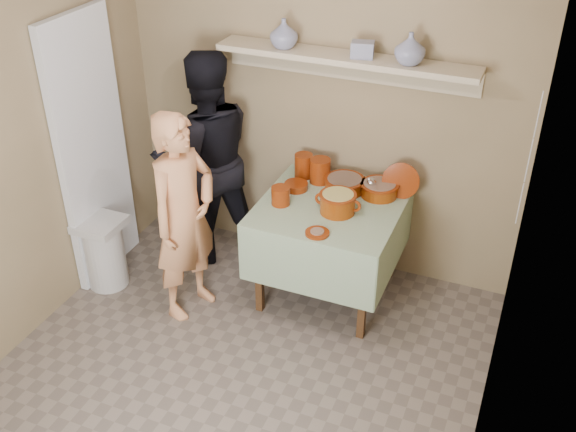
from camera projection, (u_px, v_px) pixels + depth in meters
The scene contains 22 objects.
ground at pixel (219, 401), 4.16m from camera, with size 3.50×3.50×0.00m, color #6A5D53.
tile_panel at pixel (93, 152), 4.85m from camera, with size 0.06×0.70×2.00m, color silver.
plate_stack_a at pixel (304, 166), 4.99m from camera, with size 0.14×0.14×0.18m, color #671E05.
plate_stack_b at pixel (320, 171), 4.92m from camera, with size 0.15×0.15×0.18m, color #671E05.
bowl_stack at pixel (281, 196), 4.66m from camera, with size 0.13×0.13×0.13m, color #671E05.
empty_bowl at pixel (296, 186), 4.86m from camera, with size 0.17×0.17×0.05m, color #671E05.
propped_lid at pixel (401, 181), 4.72m from camera, with size 0.26×0.26×0.02m, color #671E05.
vase_right at pixel (410, 48), 4.25m from camera, with size 0.20×0.20×0.20m, color navy.
vase_left at pixel (284, 33), 4.53m from camera, with size 0.19×0.19×0.20m, color navy.
ceramic_box at pixel (362, 50), 4.39m from camera, with size 0.15×0.11×0.11m, color navy.
person_cook at pixel (184, 217), 4.55m from camera, with size 0.55×0.36×1.52m, color tan.
person_helper at pixel (206, 159), 5.10m from camera, with size 0.82×0.64×1.69m, color black.
room_shell at pixel (202, 170), 3.31m from camera, with size 3.04×3.54×2.62m.
serving_table at pixel (330, 219), 4.74m from camera, with size 0.97×0.97×0.76m.
cazuela_meat_a at pixel (344, 183), 4.82m from camera, with size 0.30×0.30×0.10m.
cazuela_meat_b at pixel (379, 188), 4.76m from camera, with size 0.28×0.28×0.10m.
ladle at pixel (371, 183), 4.73m from camera, with size 0.08×0.26×0.19m.
cazuela_rice at pixel (338, 201), 4.55m from camera, with size 0.33×0.25×0.14m.
front_plate at pixel (317, 233), 4.36m from camera, with size 0.16×0.16×0.03m.
wall_shelf at pixel (346, 60), 4.51m from camera, with size 1.80×0.25×0.21m.
trash_bin at pixel (104, 252), 5.03m from camera, with size 0.32×0.32×0.56m.
electrical_cord at pixel (529, 161), 4.18m from camera, with size 0.01×0.05×0.90m.
Camera 1 is at (1.51, -2.55, 3.16)m, focal length 42.00 mm.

